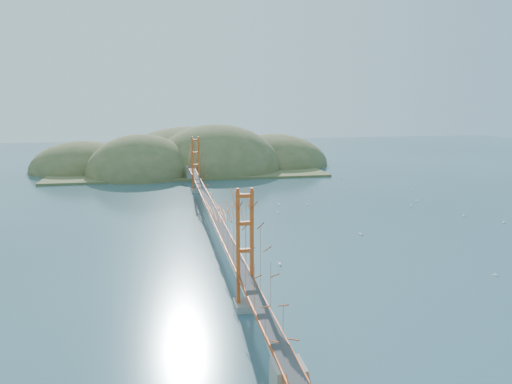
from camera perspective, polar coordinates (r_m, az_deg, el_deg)
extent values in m
plane|color=#2B4956|center=(76.89, -5.10, -4.17)|extent=(320.00, 320.00, 0.00)
cube|color=gray|center=(48.64, -1.25, -12.82)|extent=(2.00, 2.40, 0.70)
cube|color=gray|center=(105.98, -6.83, 0.16)|extent=(2.00, 2.40, 0.70)
cube|color=#B84014|center=(76.11, -5.14, -1.77)|extent=(1.40, 92.00, 0.16)
cube|color=#B84014|center=(76.15, -5.14, -1.92)|extent=(1.33, 92.00, 0.24)
cube|color=#38383A|center=(76.09, -5.14, -1.70)|extent=(1.19, 92.00, 0.03)
cube|color=gray|center=(121.51, -7.43, 2.14)|extent=(2.20, 2.60, 3.30)
cube|color=olive|center=(139.49, -7.91, 2.67)|extent=(70.00, 40.00, 0.60)
ellipsoid|color=olive|center=(131.48, -12.93, 1.89)|extent=(28.00, 28.00, 21.00)
ellipsoid|color=olive|center=(138.22, -4.54, 2.56)|extent=(36.00, 36.00, 25.00)
ellipsoid|color=olive|center=(149.09, 2.00, 3.19)|extent=(32.00, 32.00, 18.00)
ellipsoid|color=olive|center=(144.73, -19.14, 2.36)|extent=(28.00, 28.00, 16.00)
ellipsoid|color=olive|center=(153.49, -7.46, 3.32)|extent=(44.00, 44.00, 22.00)
cube|color=white|center=(74.88, 11.87, -4.72)|extent=(0.40, 0.63, 0.11)
cylinder|color=white|center=(74.79, 11.88, -4.48)|extent=(0.02, 0.02, 0.65)
cube|color=white|center=(93.11, 2.61, -1.44)|extent=(0.55, 0.48, 0.10)
cylinder|color=white|center=(93.04, 2.61, -1.26)|extent=(0.02, 0.02, 0.60)
cube|color=white|center=(114.61, 10.75, 0.71)|extent=(0.57, 0.29, 0.10)
cylinder|color=white|center=(114.56, 10.75, 0.85)|extent=(0.02, 0.02, 0.59)
cube|color=white|center=(89.20, 26.45, -3.13)|extent=(0.61, 0.53, 0.11)
cylinder|color=white|center=(89.13, 26.47, -2.93)|extent=(0.02, 0.02, 0.67)
cube|color=white|center=(100.69, 17.83, -1.02)|extent=(0.55, 0.53, 0.10)
cylinder|color=white|center=(100.63, 17.84, -0.85)|extent=(0.02, 0.02, 0.63)
cube|color=white|center=(112.70, 17.42, 0.23)|extent=(0.56, 0.32, 0.10)
cylinder|color=white|center=(112.65, 17.42, 0.37)|extent=(0.02, 0.02, 0.58)
cube|color=white|center=(63.14, 25.65, -8.56)|extent=(0.49, 0.38, 0.09)
cylinder|color=white|center=(63.05, 25.66, -8.33)|extent=(0.01, 0.01, 0.52)
cube|color=white|center=(124.91, 9.76, 1.57)|extent=(0.38, 0.63, 0.11)
cylinder|color=white|center=(124.86, 9.76, 1.72)|extent=(0.02, 0.02, 0.65)
cube|color=white|center=(103.78, -1.86, -0.16)|extent=(0.60, 0.24, 0.11)
cylinder|color=white|center=(103.72, -1.86, 0.02)|extent=(0.02, 0.02, 0.64)
cube|color=white|center=(60.71, 2.72, -8.20)|extent=(0.25, 0.62, 0.11)
cylinder|color=white|center=(60.61, 2.72, -7.91)|extent=(0.02, 0.02, 0.65)
cube|color=white|center=(98.76, -0.62, -0.72)|extent=(0.61, 0.46, 0.11)
cylinder|color=white|center=(98.70, -0.62, -0.53)|extent=(0.02, 0.02, 0.65)
cube|color=white|center=(93.47, 5.85, -1.44)|extent=(0.48, 0.54, 0.10)
cylinder|color=white|center=(93.40, 5.85, -1.26)|extent=(0.02, 0.02, 0.59)
cube|color=white|center=(96.20, 17.28, -1.53)|extent=(0.58, 0.57, 0.11)
cylinder|color=white|center=(96.13, 17.29, -1.33)|extent=(0.02, 0.02, 0.67)
cube|color=white|center=(91.40, 22.62, -2.51)|extent=(0.24, 0.63, 0.11)
cylinder|color=white|center=(91.33, 22.64, -2.31)|extent=(0.02, 0.02, 0.67)
cube|color=white|center=(87.01, 2.57, -2.32)|extent=(0.34, 0.51, 0.09)
cylinder|color=white|center=(86.95, 2.57, -2.15)|extent=(0.01, 0.01, 0.53)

